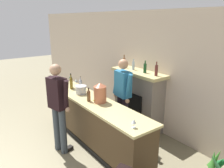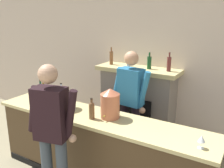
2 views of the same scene
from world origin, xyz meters
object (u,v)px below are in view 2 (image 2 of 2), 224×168
(person_bartender, at_px, (130,103))
(wine_glass_mid_counter, at_px, (46,90))
(wine_bottle_rose_blush, at_px, (92,110))
(wine_bottle_cabernet_heavy, at_px, (44,94))
(person_customer, at_px, (52,133))
(fireplace_stone, at_px, (137,105))
(wine_bottle_port_short, at_px, (62,95))
(ice_bucket_steel, at_px, (67,103))
(wine_glass_back_row, at_px, (35,101))
(copper_dispenser, at_px, (110,103))
(wine_bottle_merlot_tall, at_px, (41,92))
(wine_glass_front_right, at_px, (202,139))

(person_bartender, distance_m, wine_glass_mid_counter, 1.38)
(wine_bottle_rose_blush, bearing_deg, wine_bottle_cabernet_heavy, 174.80)
(person_customer, distance_m, wine_bottle_cabernet_heavy, 1.09)
(fireplace_stone, relative_size, wine_bottle_port_short, 5.18)
(wine_bottle_cabernet_heavy, bearing_deg, person_customer, -39.77)
(ice_bucket_steel, bearing_deg, wine_bottle_cabernet_heavy, -178.37)
(ice_bucket_steel, height_order, wine_bottle_rose_blush, wine_bottle_rose_blush)
(wine_bottle_cabernet_heavy, bearing_deg, wine_glass_back_row, -80.95)
(person_bartender, xyz_separation_m, copper_dispenser, (-0.00, -0.57, 0.18))
(fireplace_stone, height_order, wine_bottle_cabernet_heavy, fireplace_stone)
(wine_bottle_merlot_tall, xyz_separation_m, wine_glass_front_right, (2.43, -0.16, -0.05))
(wine_bottle_merlot_tall, xyz_separation_m, wine_bottle_rose_blush, (1.05, -0.13, -0.02))
(person_customer, height_order, ice_bucket_steel, person_customer)
(ice_bucket_steel, bearing_deg, wine_bottle_rose_blush, -11.23)
(person_bartender, relative_size, wine_bottle_port_short, 5.36)
(wine_bottle_port_short, xyz_separation_m, wine_bottle_cabernet_heavy, (-0.25, -0.12, 0.01))
(wine_bottle_merlot_tall, distance_m, wine_bottle_port_short, 0.37)
(person_bartender, bearing_deg, person_customer, -102.68)
(wine_bottle_rose_blush, bearing_deg, fireplace_stone, 89.43)
(person_customer, xyz_separation_m, wine_glass_back_row, (-0.80, 0.49, 0.09))
(fireplace_stone, relative_size, wine_bottle_cabernet_heavy, 4.88)
(wine_glass_back_row, bearing_deg, ice_bucket_steel, 26.84)
(person_customer, xyz_separation_m, wine_glass_front_right, (1.49, 0.57, 0.08))
(wine_bottle_rose_blush, bearing_deg, wine_glass_mid_counter, 164.54)
(person_bartender, xyz_separation_m, wine_bottle_port_short, (-0.88, -0.53, 0.13))
(fireplace_stone, xyz_separation_m, wine_glass_mid_counter, (-1.14, -1.04, 0.38))
(wine_bottle_cabernet_heavy, bearing_deg, wine_bottle_rose_blush, -5.20)
(wine_bottle_rose_blush, bearing_deg, wine_glass_front_right, -1.25)
(ice_bucket_steel, relative_size, wine_glass_front_right, 1.74)
(person_bartender, height_order, wine_bottle_port_short, person_bartender)
(person_customer, distance_m, wine_bottle_port_short, 1.00)
(wine_bottle_port_short, height_order, wine_glass_mid_counter, wine_bottle_port_short)
(ice_bucket_steel, xyz_separation_m, wine_glass_back_row, (-0.41, -0.21, 0.02))
(ice_bucket_steel, relative_size, wine_glass_back_row, 1.60)
(person_bartender, distance_m, wine_bottle_rose_blush, 0.76)
(wine_glass_front_right, relative_size, wine_glass_mid_counter, 0.84)
(ice_bucket_steel, bearing_deg, wine_bottle_port_short, 152.70)
(wine_bottle_merlot_tall, relative_size, wine_bottle_rose_blush, 1.23)
(wine_glass_front_right, bearing_deg, wine_bottle_cabernet_heavy, 177.15)
(ice_bucket_steel, distance_m, wine_bottle_cabernet_heavy, 0.45)
(fireplace_stone, distance_m, wine_bottle_port_short, 1.41)
(ice_bucket_steel, bearing_deg, fireplace_stone, 67.99)
(wine_bottle_cabernet_heavy, bearing_deg, fireplace_stone, 53.08)
(fireplace_stone, xyz_separation_m, ice_bucket_steel, (-0.51, -1.26, 0.35))
(fireplace_stone, height_order, wine_bottle_rose_blush, fireplace_stone)
(wine_glass_front_right, bearing_deg, copper_dispenser, 171.29)
(person_customer, relative_size, wine_glass_back_row, 11.40)
(wine_bottle_port_short, bearing_deg, person_bartender, 30.77)
(person_customer, xyz_separation_m, ice_bucket_steel, (-0.38, 0.70, 0.07))
(wine_bottle_merlot_tall, xyz_separation_m, wine_bottle_cabernet_heavy, (0.11, -0.05, 0.00))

